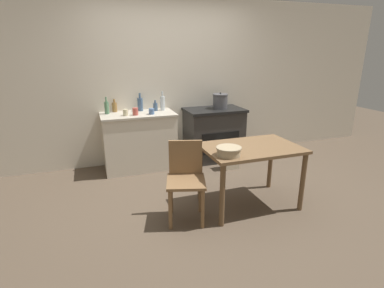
{
  "coord_description": "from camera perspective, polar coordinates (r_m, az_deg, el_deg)",
  "views": [
    {
      "loc": [
        -1.26,
        -3.13,
        1.77
      ],
      "look_at": [
        0.0,
        0.47,
        0.56
      ],
      "focal_mm": 28.0,
      "sensor_mm": 36.0,
      "label": 1
    }
  ],
  "objects": [
    {
      "name": "bottle_far_left",
      "position": [
        4.69,
        -7.0,
        7.08
      ],
      "size": [
        0.07,
        0.07,
        0.16
      ],
      "color": "#3D5675",
      "rests_on": "counter_cabinet"
    },
    {
      "name": "ground_plane",
      "position": [
        3.82,
        2.38,
        -10.12
      ],
      "size": [
        14.0,
        14.0,
        0.0
      ],
      "primitive_type": "plane",
      "color": "brown"
    },
    {
      "name": "counter_cabinet",
      "position": [
        4.65,
        -10.0,
        0.57
      ],
      "size": [
        1.09,
        0.6,
        0.86
      ],
      "color": "beige",
      "rests_on": "ground_plane"
    },
    {
      "name": "wall_back",
      "position": [
        4.91,
        -4.39,
        11.72
      ],
      "size": [
        8.0,
        0.07,
        2.55
      ],
      "color": "beige",
      "rests_on": "ground_plane"
    },
    {
      "name": "bottle_left",
      "position": [
        4.71,
        -9.85,
        7.51
      ],
      "size": [
        0.08,
        0.08,
        0.27
      ],
      "color": "#3D5675",
      "rests_on": "counter_cabinet"
    },
    {
      "name": "stove",
      "position": [
        4.98,
        4.14,
        1.9
      ],
      "size": [
        0.94,
        0.61,
        0.86
      ],
      "color": "#2D2B28",
      "rests_on": "ground_plane"
    },
    {
      "name": "bottle_center_left",
      "position": [
        4.71,
        -14.53,
        6.84
      ],
      "size": [
        0.07,
        0.07,
        0.19
      ],
      "color": "olive",
      "rests_on": "counter_cabinet"
    },
    {
      "name": "bottle_mid_left",
      "position": [
        4.72,
        -5.62,
        7.8
      ],
      "size": [
        0.07,
        0.07,
        0.29
      ],
      "color": "silver",
      "rests_on": "counter_cabinet"
    },
    {
      "name": "stock_pot",
      "position": [
        4.9,
        5.39,
        8.14
      ],
      "size": [
        0.25,
        0.25,
        0.26
      ],
      "color": "#4C4C51",
      "rests_on": "stove"
    },
    {
      "name": "cup_center_right",
      "position": [
        4.41,
        -12.55,
        5.88
      ],
      "size": [
        0.07,
        0.07,
        0.09
      ],
      "primitive_type": "cylinder",
      "color": "beige",
      "rests_on": "counter_cabinet"
    },
    {
      "name": "work_table",
      "position": [
        3.48,
        11.14,
        -2.09
      ],
      "size": [
        1.09,
        0.73,
        0.72
      ],
      "color": "brown",
      "rests_on": "ground_plane"
    },
    {
      "name": "chair",
      "position": [
        3.21,
        -1.19,
        -6.43
      ],
      "size": [
        0.5,
        0.5,
        0.85
      ],
      "rotation": [
        0.0,
        0.0,
        -0.29
      ],
      "color": "olive",
      "rests_on": "ground_plane"
    },
    {
      "name": "bottle_center",
      "position": [
        4.59,
        -15.94,
        6.71
      ],
      "size": [
        0.07,
        0.07,
        0.25
      ],
      "color": "#517F5B",
      "rests_on": "counter_cabinet"
    },
    {
      "name": "cup_mid_right",
      "position": [
        4.42,
        -10.75,
        6.11
      ],
      "size": [
        0.08,
        0.08,
        0.1
      ],
      "primitive_type": "cylinder",
      "color": "#B74C42",
      "rests_on": "counter_cabinet"
    },
    {
      "name": "flour_sack",
      "position": [
        4.66,
        7.47,
        -2.38
      ],
      "size": [
        0.22,
        0.16,
        0.38
      ],
      "primitive_type": "cube",
      "color": "beige",
      "rests_on": "ground_plane"
    },
    {
      "name": "mixing_bowl_large",
      "position": [
        3.11,
        7.01,
        -1.3
      ],
      "size": [
        0.27,
        0.27,
        0.09
      ],
      "color": "tan",
      "rests_on": "work_table"
    },
    {
      "name": "cup_right",
      "position": [
        4.45,
        -7.71,
        6.18
      ],
      "size": [
        0.08,
        0.08,
        0.08
      ],
      "primitive_type": "cylinder",
      "color": "#4C6B99",
      "rests_on": "counter_cabinet"
    }
  ]
}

